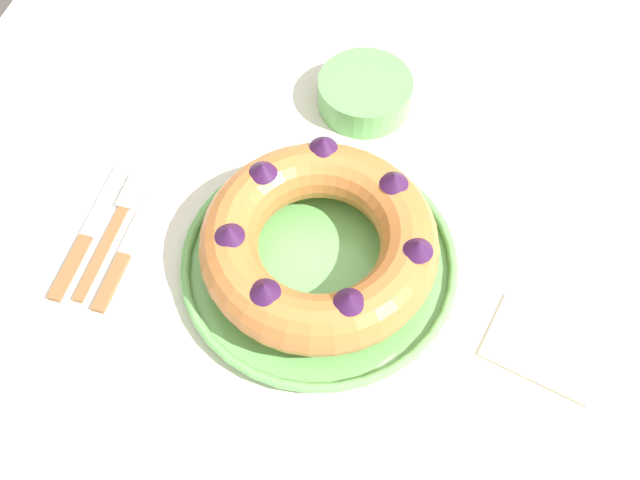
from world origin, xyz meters
name	(u,v)px	position (x,y,z in m)	size (l,w,h in m)	color
ground_plane	(307,439)	(0.00, 0.00, 0.00)	(8.00, 8.00, 0.00)	#4C4742
dining_table	(301,293)	(0.00, 0.00, 0.65)	(1.14, 1.30, 0.73)	silver
serving_dish	(320,260)	(0.03, 0.00, 0.74)	(0.34, 0.34, 0.02)	#6BB760
bundt_cake	(320,239)	(0.03, 0.00, 0.79)	(0.28, 0.28, 0.08)	#C67538
fork	(115,225)	(-0.24, -0.01, 0.73)	(0.02, 0.19, 0.01)	#936038
serving_knife	(85,239)	(-0.27, -0.04, 0.73)	(0.02, 0.21, 0.01)	#936038
cake_knife	(124,257)	(-0.21, -0.05, 0.73)	(0.02, 0.18, 0.01)	#936038
side_bowl	(365,93)	(0.02, 0.28, 0.75)	(0.13, 0.13, 0.05)	#6BB760
napkin	(544,348)	(0.31, -0.04, 0.73)	(0.13, 0.09, 0.00)	beige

